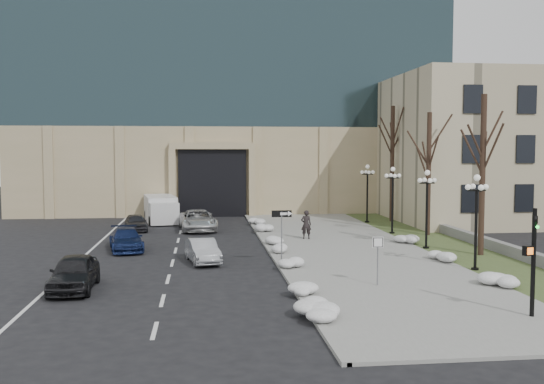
{
  "coord_description": "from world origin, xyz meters",
  "views": [
    {
      "loc": [
        -4.9,
        -21.87,
        5.95
      ],
      "look_at": [
        -0.88,
        12.95,
        3.5
      ],
      "focal_mm": 40.0,
      "sensor_mm": 36.0,
      "label": 1
    }
  ],
  "objects_px": {
    "car_b": "(203,251)",
    "one_way_sign": "(285,220)",
    "lamppost_b": "(427,198)",
    "car_a": "(74,273)",
    "traffic_signal": "(532,265)",
    "lamppost_c": "(393,191)",
    "pedestrian": "(306,225)",
    "car_e": "(136,222)",
    "lamppost_d": "(367,186)",
    "car_d": "(198,220)",
    "car_c": "(126,239)",
    "box_truck": "(161,210)",
    "lamppost_a": "(476,209)",
    "keep_sign": "(378,250)"
  },
  "relations": [
    {
      "from": "car_b",
      "to": "one_way_sign",
      "type": "xyz_separation_m",
      "value": [
        4.19,
        -1.52,
        1.74
      ]
    },
    {
      "from": "lamppost_b",
      "to": "car_a",
      "type": "bearing_deg",
      "value": -156.21
    },
    {
      "from": "traffic_signal",
      "to": "lamppost_c",
      "type": "height_order",
      "value": "lamppost_c"
    },
    {
      "from": "car_a",
      "to": "pedestrian",
      "type": "bearing_deg",
      "value": 44.85
    },
    {
      "from": "car_e",
      "to": "pedestrian",
      "type": "distance_m",
      "value": 13.18
    },
    {
      "from": "lamppost_d",
      "to": "lamppost_c",
      "type": "bearing_deg",
      "value": -90.0
    },
    {
      "from": "car_b",
      "to": "car_d",
      "type": "distance_m",
      "value": 12.85
    },
    {
      "from": "lamppost_d",
      "to": "car_c",
      "type": "bearing_deg",
      "value": -147.92
    },
    {
      "from": "one_way_sign",
      "to": "lamppost_d",
      "type": "xyz_separation_m",
      "value": [
        9.02,
        17.04,
        0.7
      ]
    },
    {
      "from": "lamppost_b",
      "to": "traffic_signal",
      "type": "bearing_deg",
      "value": -96.9
    },
    {
      "from": "car_e",
      "to": "one_way_sign",
      "type": "relative_size",
      "value": 1.26
    },
    {
      "from": "box_truck",
      "to": "car_c",
      "type": "bearing_deg",
      "value": -103.74
    },
    {
      "from": "car_a",
      "to": "lamppost_d",
      "type": "height_order",
      "value": "lamppost_d"
    },
    {
      "from": "car_b",
      "to": "lamppost_c",
      "type": "distance_m",
      "value": 16.18
    },
    {
      "from": "car_c",
      "to": "box_truck",
      "type": "xyz_separation_m",
      "value": [
        1.1,
        14.21,
        0.37
      ]
    },
    {
      "from": "pedestrian",
      "to": "lamppost_b",
      "type": "height_order",
      "value": "lamppost_b"
    },
    {
      "from": "car_a",
      "to": "lamppost_a",
      "type": "height_order",
      "value": "lamppost_a"
    },
    {
      "from": "box_truck",
      "to": "lamppost_c",
      "type": "xyz_separation_m",
      "value": [
        16.61,
        -9.62,
        2.05
      ]
    },
    {
      "from": "traffic_signal",
      "to": "lamppost_b",
      "type": "distance_m",
      "value": 14.83
    },
    {
      "from": "pedestrian",
      "to": "box_truck",
      "type": "height_order",
      "value": "box_truck"
    },
    {
      "from": "lamppost_b",
      "to": "keep_sign",
      "type": "bearing_deg",
      "value": -121.6
    },
    {
      "from": "lamppost_b",
      "to": "lamppost_d",
      "type": "relative_size",
      "value": 1.0
    },
    {
      "from": "traffic_signal",
      "to": "lamppost_c",
      "type": "relative_size",
      "value": 0.83
    },
    {
      "from": "car_b",
      "to": "traffic_signal",
      "type": "height_order",
      "value": "traffic_signal"
    },
    {
      "from": "car_e",
      "to": "pedestrian",
      "type": "xyz_separation_m",
      "value": [
        11.62,
        -6.2,
        0.44
      ]
    },
    {
      "from": "car_a",
      "to": "lamppost_b",
      "type": "xyz_separation_m",
      "value": [
        18.64,
        8.22,
        2.33
      ]
    },
    {
      "from": "car_c",
      "to": "traffic_signal",
      "type": "xyz_separation_m",
      "value": [
        15.93,
        -16.59,
        1.3
      ]
    },
    {
      "from": "car_e",
      "to": "keep_sign",
      "type": "distance_m",
      "value": 23.54
    },
    {
      "from": "car_a",
      "to": "car_b",
      "type": "bearing_deg",
      "value": 45.06
    },
    {
      "from": "car_d",
      "to": "lamppost_d",
      "type": "xyz_separation_m",
      "value": [
        13.55,
        2.67,
        2.31
      ]
    },
    {
      "from": "pedestrian",
      "to": "lamppost_d",
      "type": "bearing_deg",
      "value": -123.27
    },
    {
      "from": "car_d",
      "to": "traffic_signal",
      "type": "relative_size",
      "value": 1.39
    },
    {
      "from": "car_a",
      "to": "keep_sign",
      "type": "distance_m",
      "value": 12.98
    },
    {
      "from": "car_a",
      "to": "one_way_sign",
      "type": "bearing_deg",
      "value": 22.13
    },
    {
      "from": "car_c",
      "to": "traffic_signal",
      "type": "height_order",
      "value": "traffic_signal"
    },
    {
      "from": "car_a",
      "to": "lamppost_d",
      "type": "bearing_deg",
      "value": 47.33
    },
    {
      "from": "car_d",
      "to": "car_e",
      "type": "distance_m",
      "value": 4.55
    },
    {
      "from": "car_e",
      "to": "car_d",
      "type": "bearing_deg",
      "value": -16.07
    },
    {
      "from": "car_e",
      "to": "pedestrian",
      "type": "height_order",
      "value": "pedestrian"
    },
    {
      "from": "car_c",
      "to": "keep_sign",
      "type": "relative_size",
      "value": 2.02
    },
    {
      "from": "car_a",
      "to": "lamppost_c",
      "type": "distance_m",
      "value": 23.86
    },
    {
      "from": "lamppost_d",
      "to": "one_way_sign",
      "type": "bearing_deg",
      "value": -117.91
    },
    {
      "from": "pedestrian",
      "to": "traffic_signal",
      "type": "distance_m",
      "value": 19.76
    },
    {
      "from": "car_c",
      "to": "car_d",
      "type": "bearing_deg",
      "value": 52.94
    },
    {
      "from": "car_b",
      "to": "car_c",
      "type": "relative_size",
      "value": 0.85
    },
    {
      "from": "car_a",
      "to": "lamppost_a",
      "type": "bearing_deg",
      "value": 3.89
    },
    {
      "from": "car_b",
      "to": "car_d",
      "type": "bearing_deg",
      "value": 80.65
    },
    {
      "from": "car_e",
      "to": "traffic_signal",
      "type": "distance_m",
      "value": 30.19
    },
    {
      "from": "pedestrian",
      "to": "one_way_sign",
      "type": "xyz_separation_m",
      "value": [
        -2.57,
        -8.53,
        1.31
      ]
    },
    {
      "from": "car_c",
      "to": "keep_sign",
      "type": "distance_m",
      "value": 16.44
    }
  ]
}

